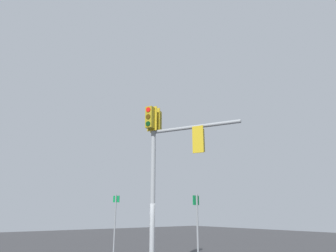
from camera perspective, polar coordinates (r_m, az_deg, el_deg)
signal_mast_assembly at (r=12.27m, az=-0.55°, el=-4.60°), size 3.64×2.15×6.44m
route_sign_primary at (r=14.87m, az=-9.87°, el=-17.24°), size 0.28×0.20×2.97m
route_sign_secondary at (r=10.94m, az=5.49°, el=-18.50°), size 0.11×0.31×2.78m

